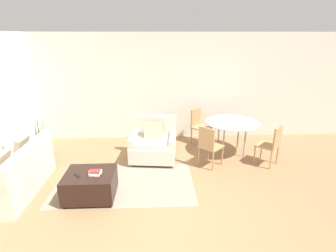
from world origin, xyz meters
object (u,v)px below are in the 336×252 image
object	(u,v)px
book_stack	(95,173)
tv_remote_primary	(77,175)
dining_chair_near_left	(209,144)
dining_chair_near_right	(272,143)
ottoman	(90,184)
dining_table	(232,125)
armchair	(153,144)
couch	(13,176)
potted_plant	(42,148)
dining_chair_far_left	(199,124)

from	to	relation	value
book_stack	tv_remote_primary	bearing A→B (deg)	-174.07
dining_chair_near_left	dining_chair_near_right	distance (m)	1.34
book_stack	dining_chair_near_left	xyz separation A→B (m)	(2.13, 1.06, 0.03)
ottoman	dining_table	xyz separation A→B (m)	(2.91, 1.69, 0.45)
ottoman	book_stack	xyz separation A→B (m)	(0.11, -0.04, 0.24)
ottoman	dining_chair_near_right	distance (m)	3.73
ottoman	book_stack	bearing A→B (deg)	-18.09
armchair	couch	bearing A→B (deg)	-154.66
ottoman	book_stack	distance (m)	0.27
tv_remote_primary	potted_plant	bearing A→B (deg)	127.11
couch	tv_remote_primary	xyz separation A→B (m)	(1.24, -0.32, 0.16)
couch	dining_table	world-z (taller)	couch
tv_remote_primary	dining_chair_far_left	bearing A→B (deg)	45.06
armchair	dining_table	distance (m)	1.89
potted_plant	book_stack	bearing A→B (deg)	-46.64
armchair	tv_remote_primary	world-z (taller)	armchair
couch	tv_remote_primary	size ratio (longest dim) A/B	12.50
armchair	tv_remote_primary	xyz separation A→B (m)	(-1.26, -1.50, 0.10)
potted_plant	dining_chair_near_left	xyz separation A→B (m)	(3.73, -0.64, 0.31)
dining_chair_near_left	dining_chair_far_left	size ratio (longest dim) A/B	1.00
couch	dining_chair_near_left	size ratio (longest dim) A/B	1.90
dining_table	potted_plant	bearing A→B (deg)	-179.63
ottoman	dining_chair_near_right	size ratio (longest dim) A/B	0.93
book_stack	dining_chair_near_left	distance (m)	2.38
tv_remote_primary	dining_chair_near_left	world-z (taller)	dining_chair_near_left
tv_remote_primary	dining_chair_far_left	size ratio (longest dim) A/B	0.15
armchair	dining_chair_near_left	xyz separation A→B (m)	(1.17, -0.41, 0.16)
potted_plant	dining_chair_near_left	size ratio (longest dim) A/B	1.24
armchair	dining_chair_near_right	xyz separation A→B (m)	(2.51, -0.41, 0.16)
book_stack	dining_chair_far_left	xyz separation A→B (m)	(2.13, 2.40, 0.03)
dining_chair_near_left	book_stack	bearing A→B (deg)	-153.58
dining_chair_near_right	dining_chair_far_left	bearing A→B (deg)	135.00
potted_plant	dining_table	distance (m)	4.43
dining_table	dining_chair_far_left	bearing A→B (deg)	135.00
couch	book_stack	bearing A→B (deg)	-10.61
potted_plant	dining_chair_far_left	world-z (taller)	potted_plant
couch	dining_chair_near_left	bearing A→B (deg)	11.90
armchair	dining_chair_far_left	bearing A→B (deg)	38.60
tv_remote_primary	dining_chair_far_left	xyz separation A→B (m)	(2.43, 2.43, 0.06)
dining_chair_near_right	dining_table	bearing A→B (deg)	135.00
ottoman	dining_chair_far_left	bearing A→B (deg)	46.52
tv_remote_primary	dining_chair_near_right	xyz separation A→B (m)	(3.77, 1.09, 0.06)
tv_remote_primary	potted_plant	distance (m)	2.19
dining_chair_near_left	dining_chair_near_right	size ratio (longest dim) A/B	1.00
dining_table	dining_chair_near_left	size ratio (longest dim) A/B	1.40
potted_plant	dining_chair_near_right	bearing A→B (deg)	-7.21
armchair	dining_chair_near_right	size ratio (longest dim) A/B	1.18
book_stack	tv_remote_primary	xyz separation A→B (m)	(-0.30, -0.03, -0.03)
ottoman	dining_chair_far_left	world-z (taller)	dining_chair_far_left
couch	potted_plant	distance (m)	1.42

